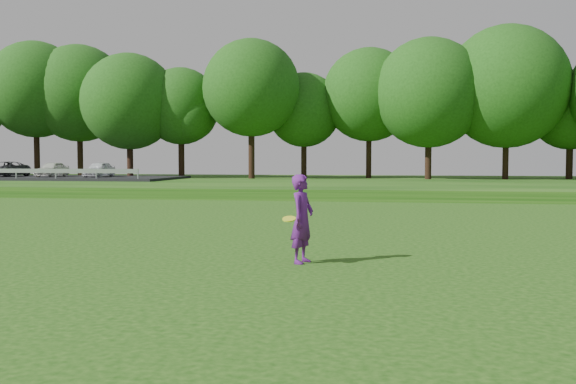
# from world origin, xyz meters

# --- Properties ---
(ground) EXTENTS (140.00, 140.00, 0.00)m
(ground) POSITION_xyz_m (0.00, 0.00, 0.00)
(ground) COLOR #15410C
(ground) RESTS_ON ground
(berm) EXTENTS (130.00, 30.00, 0.60)m
(berm) POSITION_xyz_m (0.00, 34.00, 0.30)
(berm) COLOR #15410C
(berm) RESTS_ON ground
(walking_path) EXTENTS (130.00, 1.60, 0.04)m
(walking_path) POSITION_xyz_m (0.00, 20.00, 0.02)
(walking_path) COLOR gray
(walking_path) RESTS_ON ground
(treeline) EXTENTS (104.00, 7.00, 15.00)m
(treeline) POSITION_xyz_m (0.00, 38.00, 8.10)
(treeline) COLOR #1A4710
(treeline) RESTS_ON berm
(parking_lot) EXTENTS (24.00, 9.00, 1.38)m
(parking_lot) POSITION_xyz_m (-24.09, 32.79, 0.99)
(parking_lot) COLOR black
(parking_lot) RESTS_ON berm
(woman) EXTENTS (0.65, 0.97, 1.89)m
(woman) POSITION_xyz_m (3.16, -0.55, 0.94)
(woman) COLOR #5F1B7A
(woman) RESTS_ON ground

